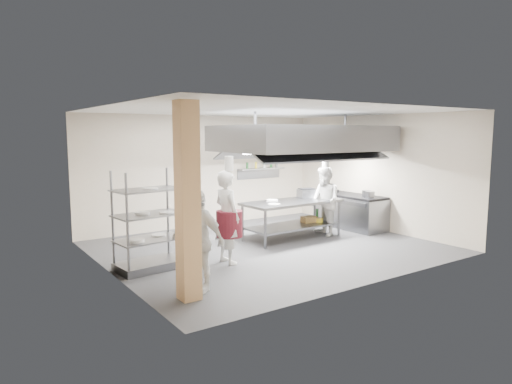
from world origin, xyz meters
TOP-DOWN VIEW (x-y plane):
  - floor at (0.00, 0.00)m, footprint 7.00×7.00m
  - ceiling at (0.00, 0.00)m, footprint 7.00×7.00m
  - wall_back at (0.00, 3.00)m, footprint 7.00×0.00m
  - wall_left at (-3.50, 0.00)m, footprint 0.00×6.00m
  - wall_right at (3.50, 0.00)m, footprint 0.00×6.00m
  - column at (-2.90, -1.90)m, footprint 0.30×0.30m
  - exhaust_hood at (1.30, 0.40)m, footprint 4.00×2.50m
  - hood_strip_a at (0.40, 0.40)m, footprint 1.60×0.12m
  - hood_strip_b at (2.20, 0.40)m, footprint 1.60×0.12m
  - wall_shelf at (1.80, 2.84)m, footprint 1.50×0.28m
  - island at (1.00, 0.42)m, footprint 2.52×1.13m
  - island_worktop at (1.00, 0.42)m, footprint 2.52×1.13m
  - island_undershelf at (1.00, 0.42)m, footprint 2.32×1.01m
  - pass_rack at (-2.80, -0.07)m, footprint 1.31×0.85m
  - cooking_range at (3.08, 0.50)m, footprint 0.80×2.00m
  - range_top at (3.08, 0.50)m, footprint 0.78×1.96m
  - chef_head at (-1.41, -0.55)m, footprint 0.48×0.69m
  - chef_line at (1.84, 0.19)m, footprint 0.85×0.97m
  - chef_plating at (-2.61, -1.63)m, footprint 0.81×1.04m
  - griddle at (1.69, 0.69)m, footprint 0.48×0.41m
  - wicker_basket at (1.55, 0.44)m, footprint 0.37×0.27m
  - stockpot at (3.11, -0.02)m, footprint 0.24×0.24m
  - plate_stack at (-2.80, -0.07)m, footprint 0.28×0.28m

SIDE VIEW (x-z plane):
  - floor at x=0.00m, z-range 0.00..0.00m
  - island_undershelf at x=1.00m, z-range 0.28..0.32m
  - wicker_basket at x=1.55m, z-range 0.32..0.47m
  - cooking_range at x=3.08m, z-range 0.00..0.84m
  - island at x=1.00m, z-range 0.00..0.91m
  - plate_stack at x=-2.80m, z-range 0.57..0.62m
  - chef_plating at x=-2.61m, z-range 0.00..1.65m
  - chef_line at x=1.84m, z-range 0.00..1.72m
  - range_top at x=3.08m, z-range 0.84..0.90m
  - island_worktop at x=1.00m, z-range 0.85..0.91m
  - chef_head at x=-1.41m, z-range 0.00..1.82m
  - pass_rack at x=-2.80m, z-range 0.00..1.85m
  - stockpot at x=3.11m, z-range 0.90..1.07m
  - griddle at x=1.69m, z-range 0.91..1.11m
  - wall_back at x=0.00m, z-range -2.00..5.00m
  - wall_left at x=-3.50m, z-range -1.50..4.50m
  - wall_right at x=3.50m, z-range -1.50..4.50m
  - column at x=-2.90m, z-range 0.00..3.00m
  - wall_shelf at x=1.80m, z-range 1.48..1.52m
  - hood_strip_a at x=0.40m, z-range 2.06..2.10m
  - hood_strip_b at x=2.20m, z-range 2.06..2.10m
  - exhaust_hood at x=1.30m, z-range 2.10..2.70m
  - ceiling at x=0.00m, z-range 3.00..3.00m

